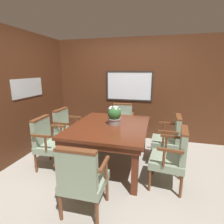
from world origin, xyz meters
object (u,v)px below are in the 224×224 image
object	(u,v)px
chair_right_far	(169,137)
chair_left_far	(67,128)
potted_plant	(114,115)
dining_table	(110,130)
chair_head_far	(122,121)
chair_head_near	(82,178)
chair_left_near	(49,141)
chair_right_near	(173,156)

from	to	relation	value
chair_right_far	chair_left_far	bearing A→B (deg)	-87.21
potted_plant	dining_table	bearing A→B (deg)	-132.92
chair_head_far	chair_head_near	xyz separation A→B (m)	(0.01, -2.33, 0.00)
chair_head_near	chair_left_near	bearing A→B (deg)	-41.10
chair_right_near	chair_right_far	distance (m)	0.72
chair_left_near	chair_right_far	distance (m)	2.17
dining_table	chair_left_near	distance (m)	1.09
chair_left_far	potted_plant	world-z (taller)	potted_plant
chair_right_far	chair_right_near	bearing A→B (deg)	2.61
chair_left_far	chair_right_near	bearing A→B (deg)	-106.14
chair_left_far	potted_plant	size ratio (longest dim) A/B	2.69
chair_right_near	potted_plant	size ratio (longest dim) A/B	2.69
chair_left_near	chair_right_far	world-z (taller)	same
dining_table	chair_left_far	size ratio (longest dim) A/B	1.72
chair_left_near	chair_left_far	distance (m)	0.68
chair_right_near	chair_right_far	world-z (taller)	same
potted_plant	chair_head_far	bearing A→B (deg)	94.10
chair_right_near	potted_plant	world-z (taller)	potted_plant
dining_table	chair_head_far	world-z (taller)	chair_head_far
chair_right_far	potted_plant	distance (m)	1.11
dining_table	potted_plant	bearing A→B (deg)	47.08
chair_head_far	chair_head_near	size ratio (longest dim) A/B	1.00
chair_left_near	chair_left_far	world-z (taller)	same
dining_table	chair_left_near	size ratio (longest dim) A/B	1.72
chair_right_near	chair_left_far	size ratio (longest dim) A/B	1.00
chair_right_near	dining_table	bearing A→B (deg)	-103.87
chair_left_near	chair_right_far	bearing A→B (deg)	-74.15
chair_right_far	potted_plant	world-z (taller)	potted_plant
potted_plant	chair_left_far	bearing A→B (deg)	166.12
chair_right_far	chair_left_far	distance (m)	2.08
chair_right_far	chair_head_near	distance (m)	1.87
chair_head_far	chair_left_near	world-z (taller)	same
chair_right_near	chair_head_far	bearing A→B (deg)	-139.50
chair_left_near	chair_head_far	bearing A→B (deg)	-37.00
chair_left_far	potted_plant	bearing A→B (deg)	-101.51
chair_right_near	chair_head_near	xyz separation A→B (m)	(-1.05, -0.83, 0.00)
chair_left_near	dining_table	bearing A→B (deg)	-74.28
chair_head_near	potted_plant	world-z (taller)	potted_plant
chair_head_far	chair_left_far	distance (m)	1.30
dining_table	potted_plant	distance (m)	0.27
chair_right_near	chair_left_near	world-z (taller)	same
dining_table	potted_plant	size ratio (longest dim) A/B	4.62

